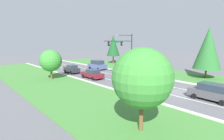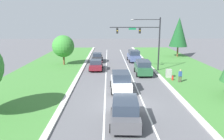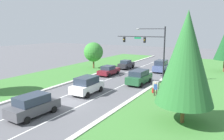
{
  "view_description": "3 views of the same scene",
  "coord_description": "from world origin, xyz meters",
  "px_view_note": "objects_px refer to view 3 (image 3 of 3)",
  "views": [
    {
      "loc": [
        -21.53,
        -10.19,
        6.73
      ],
      "look_at": [
        -0.83,
        12.53,
        1.54
      ],
      "focal_mm": 28.0,
      "sensor_mm": 36.0,
      "label": 1
    },
    {
      "loc": [
        -1.47,
        -18.79,
        7.45
      ],
      "look_at": [
        -0.98,
        8.38,
        1.43
      ],
      "focal_mm": 35.0,
      "sensor_mm": 36.0,
      "label": 2
    },
    {
      "loc": [
        15.18,
        -16.38,
        7.66
      ],
      "look_at": [
        -0.89,
        11.77,
        1.64
      ],
      "focal_mm": 35.0,
      "sensor_mm": 36.0,
      "label": 3
    }
  ],
  "objects_px": {
    "forest_suv": "(139,77)",
    "graphite_suv": "(33,105)",
    "fire_hydrant": "(153,91)",
    "utility_cabinet": "(156,86)",
    "burgundy_sedan": "(109,70)",
    "conifer_near_right_tree": "(186,58)",
    "pedestrian": "(156,89)",
    "oak_near_left_tree": "(93,52)",
    "charcoal_sedan": "(126,64)",
    "white_suv": "(87,85)",
    "traffic_signal_mast": "(150,45)",
    "slate_blue_suv": "(161,66)"
  },
  "relations": [
    {
      "from": "forest_suv",
      "to": "graphite_suv",
      "type": "relative_size",
      "value": 1.05
    },
    {
      "from": "charcoal_sedan",
      "to": "oak_near_left_tree",
      "type": "relative_size",
      "value": 0.8
    },
    {
      "from": "slate_blue_suv",
      "to": "burgundy_sedan",
      "type": "distance_m",
      "value": 10.1
    },
    {
      "from": "conifer_near_right_tree",
      "to": "oak_near_left_tree",
      "type": "distance_m",
      "value": 27.58
    },
    {
      "from": "slate_blue_suv",
      "to": "graphite_suv",
      "type": "relative_size",
      "value": 1.03
    },
    {
      "from": "white_suv",
      "to": "slate_blue_suv",
      "type": "relative_size",
      "value": 0.93
    },
    {
      "from": "white_suv",
      "to": "graphite_suv",
      "type": "bearing_deg",
      "value": -92.05
    },
    {
      "from": "burgundy_sedan",
      "to": "fire_hydrant",
      "type": "relative_size",
      "value": 6.71
    },
    {
      "from": "fire_hydrant",
      "to": "oak_near_left_tree",
      "type": "relative_size",
      "value": 0.13
    },
    {
      "from": "utility_cabinet",
      "to": "graphite_suv",
      "type": "bearing_deg",
      "value": -117.3
    },
    {
      "from": "forest_suv",
      "to": "utility_cabinet",
      "type": "bearing_deg",
      "value": -32.21
    },
    {
      "from": "forest_suv",
      "to": "conifer_near_right_tree",
      "type": "relative_size",
      "value": 0.56
    },
    {
      "from": "fire_hydrant",
      "to": "forest_suv",
      "type": "bearing_deg",
      "value": 132.74
    },
    {
      "from": "forest_suv",
      "to": "utility_cabinet",
      "type": "height_order",
      "value": "forest_suv"
    },
    {
      "from": "charcoal_sedan",
      "to": "oak_near_left_tree",
      "type": "bearing_deg",
      "value": -150.99
    },
    {
      "from": "burgundy_sedan",
      "to": "graphite_suv",
      "type": "relative_size",
      "value": 0.97
    },
    {
      "from": "traffic_signal_mast",
      "to": "slate_blue_suv",
      "type": "bearing_deg",
      "value": 94.86
    },
    {
      "from": "white_suv",
      "to": "oak_near_left_tree",
      "type": "bearing_deg",
      "value": 120.83
    },
    {
      "from": "charcoal_sedan",
      "to": "conifer_near_right_tree",
      "type": "distance_m",
      "value": 26.23
    },
    {
      "from": "graphite_suv",
      "to": "oak_near_left_tree",
      "type": "xyz_separation_m",
      "value": [
        -9.0,
        22.69,
        2.33
      ]
    },
    {
      "from": "oak_near_left_tree",
      "to": "utility_cabinet",
      "type": "bearing_deg",
      "value": -30.21
    },
    {
      "from": "charcoal_sedan",
      "to": "traffic_signal_mast",
      "type": "bearing_deg",
      "value": -45.01
    },
    {
      "from": "traffic_signal_mast",
      "to": "charcoal_sedan",
      "type": "relative_size",
      "value": 1.93
    },
    {
      "from": "slate_blue_suv",
      "to": "pedestrian",
      "type": "distance_m",
      "value": 15.64
    },
    {
      "from": "conifer_near_right_tree",
      "to": "fire_hydrant",
      "type": "bearing_deg",
      "value": 125.47
    },
    {
      "from": "burgundy_sedan",
      "to": "pedestrian",
      "type": "bearing_deg",
      "value": -35.54
    },
    {
      "from": "forest_suv",
      "to": "charcoal_sedan",
      "type": "distance_m",
      "value": 12.45
    },
    {
      "from": "charcoal_sedan",
      "to": "fire_hydrant",
      "type": "xyz_separation_m",
      "value": [
        10.35,
        -13.81,
        -0.54
      ]
    },
    {
      "from": "pedestrian",
      "to": "oak_near_left_tree",
      "type": "relative_size",
      "value": 0.32
    },
    {
      "from": "forest_suv",
      "to": "slate_blue_suv",
      "type": "relative_size",
      "value": 1.02
    },
    {
      "from": "forest_suv",
      "to": "utility_cabinet",
      "type": "relative_size",
      "value": 4.23
    },
    {
      "from": "fire_hydrant",
      "to": "oak_near_left_tree",
      "type": "height_order",
      "value": "oak_near_left_tree"
    },
    {
      "from": "charcoal_sedan",
      "to": "conifer_near_right_tree",
      "type": "height_order",
      "value": "conifer_near_right_tree"
    },
    {
      "from": "charcoal_sedan",
      "to": "utility_cabinet",
      "type": "height_order",
      "value": "charcoal_sedan"
    },
    {
      "from": "forest_suv",
      "to": "conifer_near_right_tree",
      "type": "xyz_separation_m",
      "value": [
        8.26,
        -10.54,
        4.41
      ]
    },
    {
      "from": "utility_cabinet",
      "to": "conifer_near_right_tree",
      "type": "bearing_deg",
      "value": -58.91
    },
    {
      "from": "charcoal_sedan",
      "to": "graphite_suv",
      "type": "xyz_separation_m",
      "value": [
        3.3,
        -25.76,
        0.1
      ]
    },
    {
      "from": "conifer_near_right_tree",
      "to": "oak_near_left_tree",
      "type": "bearing_deg",
      "value": 139.86
    },
    {
      "from": "traffic_signal_mast",
      "to": "graphite_suv",
      "type": "distance_m",
      "value": 18.94
    },
    {
      "from": "charcoal_sedan",
      "to": "utility_cabinet",
      "type": "bearing_deg",
      "value": -49.67
    },
    {
      "from": "charcoal_sedan",
      "to": "conifer_near_right_tree",
      "type": "xyz_separation_m",
      "value": [
        15.32,
        -20.79,
        4.56
      ]
    },
    {
      "from": "pedestrian",
      "to": "fire_hydrant",
      "type": "distance_m",
      "value": 1.29
    },
    {
      "from": "forest_suv",
      "to": "fire_hydrant",
      "type": "distance_m",
      "value": 4.9
    },
    {
      "from": "graphite_suv",
      "to": "utility_cabinet",
      "type": "bearing_deg",
      "value": 65.57
    },
    {
      "from": "forest_suv",
      "to": "oak_near_left_tree",
      "type": "height_order",
      "value": "oak_near_left_tree"
    },
    {
      "from": "burgundy_sedan",
      "to": "conifer_near_right_tree",
      "type": "height_order",
      "value": "conifer_near_right_tree"
    },
    {
      "from": "forest_suv",
      "to": "charcoal_sedan",
      "type": "bearing_deg",
      "value": 125.77
    },
    {
      "from": "forest_suv",
      "to": "white_suv",
      "type": "distance_m",
      "value": 8.35
    },
    {
      "from": "white_suv",
      "to": "graphite_suv",
      "type": "distance_m",
      "value": 7.98
    },
    {
      "from": "white_suv",
      "to": "oak_near_left_tree",
      "type": "relative_size",
      "value": 0.89
    }
  ]
}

